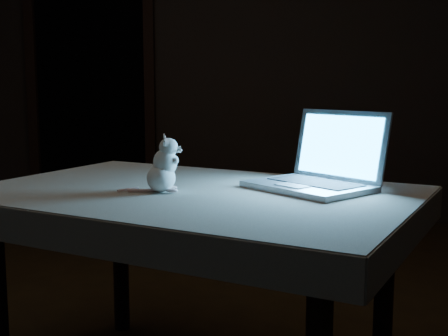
# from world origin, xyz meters

# --- Properties ---
(back_wall) EXTENTS (4.50, 0.04, 2.60)m
(back_wall) POSITION_xyz_m (0.00, 2.50, 1.30)
(back_wall) COLOR black
(back_wall) RESTS_ON ground
(doorway) EXTENTS (1.06, 0.36, 2.13)m
(doorway) POSITION_xyz_m (-1.10, 2.50, 1.06)
(doorway) COLOR black
(doorway) RESTS_ON back_wall
(table) EXTENTS (1.54, 1.27, 0.71)m
(table) POSITION_xyz_m (0.23, -0.26, 0.35)
(table) COLOR black
(table) RESTS_ON floor
(tablecloth) EXTENTS (1.72, 1.57, 0.10)m
(tablecloth) POSITION_xyz_m (0.27, -0.21, 0.66)
(tablecloth) COLOR #C0B2A0
(tablecloth) RESTS_ON table
(laptop) EXTENTS (0.51, 0.51, 0.26)m
(laptop) POSITION_xyz_m (0.62, -0.20, 0.85)
(laptop) COLOR #A8A8AC
(laptop) RESTS_ON tablecloth
(plush_mouse) EXTENTS (0.19, 0.19, 0.19)m
(plush_mouse) POSITION_xyz_m (0.14, -0.31, 0.81)
(plush_mouse) COLOR white
(plush_mouse) RESTS_ON tablecloth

